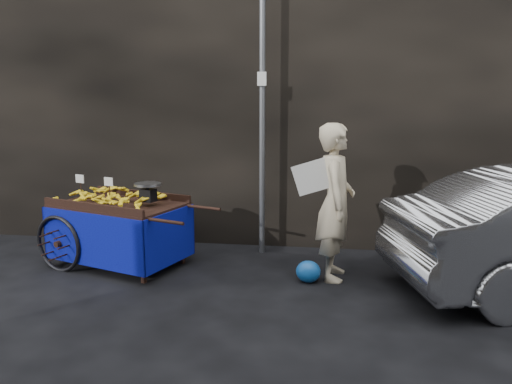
# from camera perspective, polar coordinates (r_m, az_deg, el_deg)

# --- Properties ---
(ground) EXTENTS (80.00, 80.00, 0.00)m
(ground) POSITION_cam_1_polar(r_m,az_deg,el_deg) (5.98, -3.86, -10.45)
(ground) COLOR black
(ground) RESTS_ON ground
(building_wall) EXTENTS (13.50, 2.00, 5.00)m
(building_wall) POSITION_cam_1_polar(r_m,az_deg,el_deg) (8.09, 2.61, 13.20)
(building_wall) COLOR black
(building_wall) RESTS_ON ground
(street_pole) EXTENTS (0.12, 0.10, 4.00)m
(street_pole) POSITION_cam_1_polar(r_m,az_deg,el_deg) (6.80, 0.72, 9.49)
(street_pole) COLOR slate
(street_pole) RESTS_ON ground
(banana_cart) EXTENTS (2.39, 1.63, 1.19)m
(banana_cart) POSITION_cam_1_polar(r_m,az_deg,el_deg) (6.70, -15.71, -1.90)
(banana_cart) COLOR black
(banana_cart) RESTS_ON ground
(vendor) EXTENTS (0.77, 0.70, 1.87)m
(vendor) POSITION_cam_1_polar(r_m,az_deg,el_deg) (5.99, 9.07, -1.14)
(vendor) COLOR #BFAF8E
(vendor) RESTS_ON ground
(plastic_bag) EXTENTS (0.29, 0.23, 0.26)m
(plastic_bag) POSITION_cam_1_polar(r_m,az_deg,el_deg) (6.01, 6.00, -9.04)
(plastic_bag) COLOR blue
(plastic_bag) RESTS_ON ground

